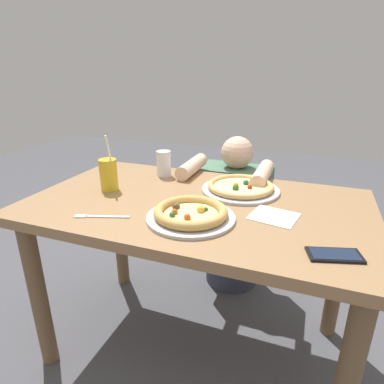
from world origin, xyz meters
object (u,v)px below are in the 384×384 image
at_px(pizza_near, 191,214).
at_px(cell_phone, 334,255).
at_px(drink_cup_colored, 109,175).
at_px(water_cup_clear, 164,163).
at_px(fork, 99,217).
at_px(diner_seated, 233,222).
at_px(pizza_far, 240,187).

xyz_separation_m(pizza_near, cell_phone, (0.47, -0.08, -0.02)).
xyz_separation_m(drink_cup_colored, water_cup_clear, (0.14, 0.26, -0.00)).
bearing_deg(pizza_near, fork, -162.13).
relative_size(water_cup_clear, cell_phone, 0.76).
bearing_deg(fork, water_cup_clear, 88.29).
xyz_separation_m(cell_phone, diner_seated, (-0.48, 0.81, -0.35)).
bearing_deg(cell_phone, pizza_near, 169.95).
xyz_separation_m(pizza_near, diner_seated, (-0.01, 0.73, -0.37)).
bearing_deg(fork, drink_cup_colored, 115.99).
bearing_deg(cell_phone, diner_seated, 120.64).
relative_size(drink_cup_colored, water_cup_clear, 1.94).
relative_size(pizza_near, diner_seated, 0.35).
bearing_deg(drink_cup_colored, diner_seated, 53.21).
distance_m(pizza_near, fork, 0.33).
relative_size(drink_cup_colored, cell_phone, 1.48).
bearing_deg(diner_seated, pizza_near, -89.38).
distance_m(pizza_far, fork, 0.60).
distance_m(drink_cup_colored, fork, 0.29).
distance_m(drink_cup_colored, diner_seated, 0.83).
relative_size(pizza_near, fork, 1.60).
relative_size(pizza_far, diner_seated, 0.37).
distance_m(pizza_near, cell_phone, 0.48).
xyz_separation_m(pizza_near, drink_cup_colored, (-0.44, 0.15, 0.05)).
bearing_deg(pizza_near, drink_cup_colored, 160.98).
bearing_deg(drink_cup_colored, pizza_far, 18.94).
xyz_separation_m(pizza_far, water_cup_clear, (-0.40, 0.08, 0.05)).
distance_m(pizza_far, cell_phone, 0.56).
relative_size(pizza_far, cell_phone, 2.04).
bearing_deg(diner_seated, drink_cup_colored, -126.79).
bearing_deg(diner_seated, cell_phone, -59.36).
distance_m(pizza_near, diner_seated, 0.81).
bearing_deg(drink_cup_colored, fork, -64.01).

